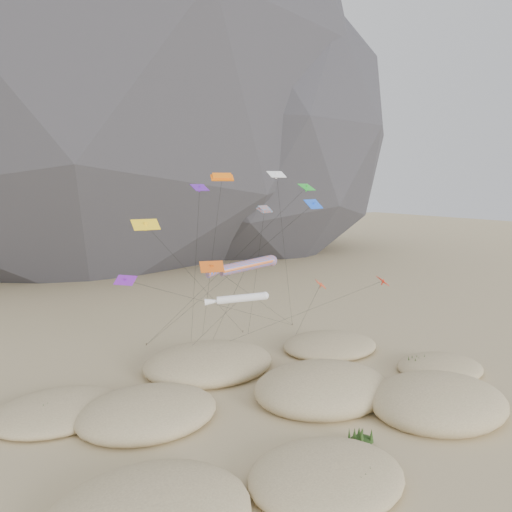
% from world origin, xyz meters
% --- Properties ---
extents(ground, '(500.00, 500.00, 0.00)m').
position_xyz_m(ground, '(0.00, 0.00, 0.00)').
color(ground, '#CCB789').
rests_on(ground, ground).
extents(rock_headland, '(226.37, 148.64, 177.50)m').
position_xyz_m(rock_headland, '(6.37, 118.72, 72.68)').
color(rock_headland, black).
rests_on(rock_headland, ground).
extents(dunes, '(51.49, 36.63, 4.13)m').
position_xyz_m(dunes, '(-1.65, 3.35, 0.75)').
color(dunes, '#CCB789').
rests_on(dunes, ground).
extents(dune_grass, '(41.41, 30.94, 1.46)m').
position_xyz_m(dune_grass, '(-1.65, 3.76, 0.85)').
color(dune_grass, black).
rests_on(dune_grass, ground).
extents(kite_stakes, '(22.59, 8.09, 0.30)m').
position_xyz_m(kite_stakes, '(2.24, 23.31, 0.15)').
color(kite_stakes, '#3F2D1E').
rests_on(kite_stakes, ground).
extents(rainbow_tube_kite, '(8.32, 15.26, 14.09)m').
position_xyz_m(rainbow_tube_kite, '(-2.03, 8.95, 13.17)').
color(rainbow_tube_kite, orange).
rests_on(rainbow_tube_kite, ground).
extents(white_tube_kite, '(6.21, 14.35, 10.70)m').
position_xyz_m(white_tube_kite, '(-3.35, 7.96, 10.04)').
color(white_tube_kite, white).
rests_on(white_tube_kite, ground).
extents(orange_parafoil, '(5.07, 14.95, 22.84)m').
position_xyz_m(orange_parafoil, '(-2.02, 14.04, 22.09)').
color(orange_parafoil, orange).
rests_on(orange_parafoil, ground).
extents(multi_parafoil, '(6.72, 14.37, 19.24)m').
position_xyz_m(multi_parafoil, '(2.38, 12.22, 18.55)').
color(multi_parafoil, '#FA4C1A').
rests_on(multi_parafoil, ground).
extents(delta_kites, '(31.07, 22.70, 23.07)m').
position_xyz_m(delta_kites, '(0.45, 10.64, 16.15)').
color(delta_kites, '#C95112').
rests_on(delta_kites, ground).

